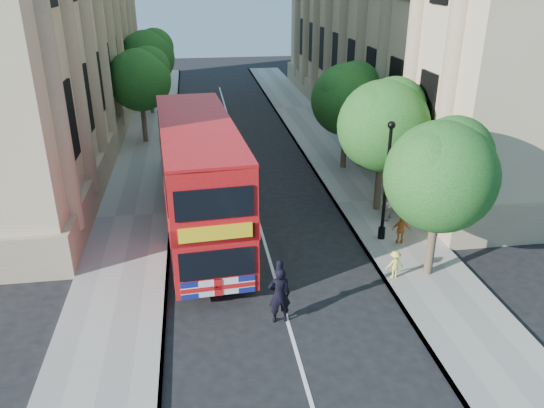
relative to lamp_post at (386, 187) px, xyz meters
name	(u,v)px	position (x,y,z in m)	size (l,w,h in m)	color
ground	(293,339)	(-5.00, -6.00, -2.51)	(120.00, 120.00, 0.00)	black
pavement_right	(369,202)	(0.75, 4.00, -2.45)	(3.50, 80.00, 0.12)	gray
pavement_left	(134,216)	(-10.75, 4.00, -2.45)	(3.50, 80.00, 0.12)	gray
building_left	(7,0)	(-18.80, 18.00, 6.49)	(12.00, 38.00, 18.00)	tan
tree_right_near	(442,171)	(0.84, -2.97, 1.74)	(4.00, 4.00, 6.08)	#473828
tree_right_mid	(384,121)	(0.84, 3.03, 1.93)	(4.20, 4.20, 6.37)	#473828
tree_right_far	(348,96)	(0.84, 9.03, 1.80)	(4.00, 4.00, 6.15)	#473828
tree_left_far	(140,76)	(-10.96, 16.03, 1.93)	(4.00, 4.00, 6.30)	#473828
tree_left_back	(148,54)	(-10.96, 24.03, 2.20)	(4.20, 4.20, 6.65)	#473828
lamp_post	(386,187)	(0.00, 0.00, 0.00)	(0.32, 0.32, 5.16)	black
double_decker_bus	(199,178)	(-7.60, 1.42, 0.28)	(3.67, 11.11, 5.05)	#B90C0F
box_van	(192,151)	(-7.91, 9.01, -1.00)	(2.62, 5.57, 3.10)	black
police_constable	(279,295)	(-5.27, -5.01, -1.49)	(0.74, 0.49, 2.04)	black
woman_pedestrian	(386,203)	(0.78, 1.77, -1.55)	(0.82, 0.64, 1.69)	beige
child_a	(401,230)	(0.63, -0.55, -1.76)	(0.74, 0.31, 1.26)	orange
child_b	(395,264)	(-0.60, -3.11, -1.85)	(0.70, 0.40, 1.09)	#EFDC51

